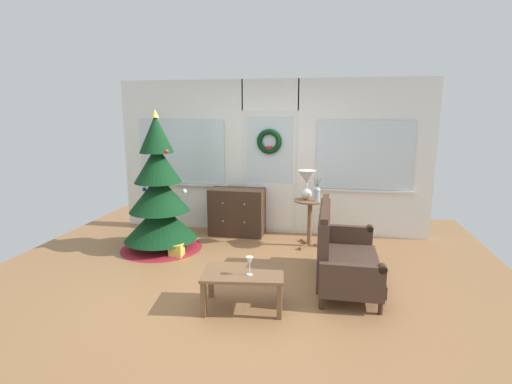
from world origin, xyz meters
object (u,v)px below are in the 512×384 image
Objects in this scene: settee_sofa at (340,253)px; side_table at (310,213)px; christmas_tree at (159,200)px; coffee_table at (243,277)px; gift_box at (177,250)px; dresser_cabinet at (237,212)px; table_lamp at (307,181)px; wine_glass at (250,262)px; flower_vase at (317,193)px.

side_table is at bearing 108.36° from settee_sofa.
christmas_tree reaches higher than side_table.
coffee_table reaches higher than gift_box.
christmas_tree is 1.36m from dresser_cabinet.
coffee_table is 4.81× the size of gift_box.
wine_glass is at bearing -101.36° from table_lamp.
wine_glass reaches higher than coffee_table.
settee_sofa is at bearing 38.39° from coffee_table.
flower_vase is 1.79× the size of wine_glass.
settee_sofa is at bearing -69.83° from table_lamp.
flower_vase is at bearing 71.33° from coffee_table.
christmas_tree is 5.91× the size of flower_vase.
wine_glass is (0.72, -2.51, 0.15)m from dresser_cabinet.
christmas_tree is at bearing -165.35° from table_lamp.
gift_box is (-1.93, -0.75, -0.75)m from flower_vase.
flower_vase reaches higher than dresser_cabinet.
table_lamp is 2.35× the size of gift_box.
table_lamp reaches higher than side_table.
flower_vase is at bearing 73.97° from wine_glass.
dresser_cabinet is at bearing 106.11° from wine_glass.
gift_box is at bearing 168.18° from settee_sofa.
dresser_cabinet is (0.97, 0.88, -0.36)m from christmas_tree.
christmas_tree is 2.84× the size of side_table.
table_lamp is at bearing 76.16° from coffee_table.
dresser_cabinet is 2.06× the size of table_lamp.
gift_box is (-1.83, -0.81, -0.42)m from side_table.
table_lamp is (1.16, -0.33, 0.62)m from dresser_cabinet.
flower_vase is (0.16, -0.10, -0.17)m from table_lamp.
table_lamp is at bearing 14.65° from christmas_tree.
wine_glass is 1.94m from gift_box.
wine_glass is (1.69, -1.63, -0.21)m from christmas_tree.
table_lamp is at bearing -15.60° from dresser_cabinet.
settee_sofa is 2.33m from gift_box.
coffee_table is at bearing -44.07° from christmas_tree.
wine_glass is (-0.92, -0.86, 0.17)m from settee_sofa.
gift_box is (-0.61, -1.17, -0.30)m from dresser_cabinet.
dresser_cabinet is 2.53m from coffee_table.
table_lamp reaches higher than coffee_table.
flower_vase is (2.29, 0.46, 0.09)m from christmas_tree.
table_lamp reaches higher than settee_sofa.
dresser_cabinet is 1.46m from flower_vase.
dresser_cabinet is at bearing 135.07° from settee_sofa.
flower_vase is 1.87× the size of gift_box.
christmas_tree is 10.61× the size of wine_glass.
christmas_tree is at bearing -168.72° from flower_vase.
dresser_cabinet is 0.61× the size of settee_sofa.
settee_sofa is 1.54m from table_lamp.
christmas_tree reaches higher than coffee_table.
settee_sofa is 1.66× the size of coffee_table.
coffee_table is 0.23m from wine_glass.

